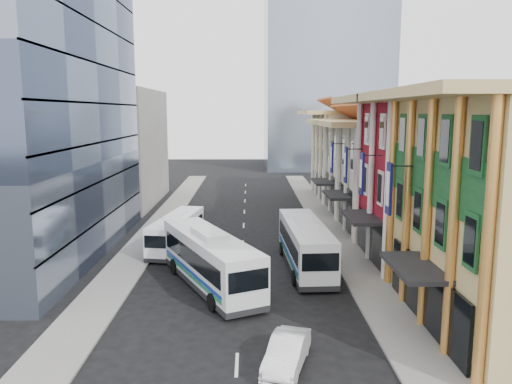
{
  "coord_description": "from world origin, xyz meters",
  "views": [
    {
      "loc": [
        0.59,
        -20.11,
        11.37
      ],
      "look_at": [
        1.15,
        21.71,
        4.6
      ],
      "focal_mm": 35.0,
      "sensor_mm": 36.0,
      "label": 1
    }
  ],
  "objects_px": {
    "shophouse_tan": "(508,216)",
    "sedan_right": "(287,352)",
    "bus_left_near": "(210,258)",
    "bus_left_far": "(177,231)",
    "office_tower": "(17,63)",
    "bus_right": "(305,243)"
  },
  "relations": [
    {
      "from": "bus_left_near",
      "to": "bus_left_far",
      "type": "distance_m",
      "value": 9.93
    },
    {
      "from": "shophouse_tan",
      "to": "office_tower",
      "type": "bearing_deg",
      "value": 155.7
    },
    {
      "from": "shophouse_tan",
      "to": "sedan_right",
      "type": "xyz_separation_m",
      "value": [
        -11.74,
        -4.2,
        -5.3
      ]
    },
    {
      "from": "bus_right",
      "to": "office_tower",
      "type": "bearing_deg",
      "value": 167.11
    },
    {
      "from": "shophouse_tan",
      "to": "bus_left_far",
      "type": "relative_size",
      "value": 1.47
    },
    {
      "from": "shophouse_tan",
      "to": "bus_right",
      "type": "bearing_deg",
      "value": 132.38
    },
    {
      "from": "shophouse_tan",
      "to": "sedan_right",
      "type": "height_order",
      "value": "shophouse_tan"
    },
    {
      "from": "shophouse_tan",
      "to": "bus_left_far",
      "type": "distance_m",
      "value": 25.33
    },
    {
      "from": "bus_left_far",
      "to": "sedan_right",
      "type": "xyz_separation_m",
      "value": [
        7.76,
        -19.75,
        -0.82
      ]
    },
    {
      "from": "shophouse_tan",
      "to": "office_tower",
      "type": "distance_m",
      "value": 35.19
    },
    {
      "from": "office_tower",
      "to": "sedan_right",
      "type": "xyz_separation_m",
      "value": [
        19.26,
        -18.2,
        -14.3
      ]
    },
    {
      "from": "bus_right",
      "to": "shophouse_tan",
      "type": "bearing_deg",
      "value": -50.61
    },
    {
      "from": "sedan_right",
      "to": "shophouse_tan",
      "type": "bearing_deg",
      "value": 36.33
    },
    {
      "from": "sedan_right",
      "to": "bus_right",
      "type": "bearing_deg",
      "value": 97.13
    },
    {
      "from": "bus_left_near",
      "to": "sedan_right",
      "type": "distance_m",
      "value": 11.36
    },
    {
      "from": "office_tower",
      "to": "bus_right",
      "type": "xyz_separation_m",
      "value": [
        21.68,
        -3.78,
        -13.16
      ]
    },
    {
      "from": "shophouse_tan",
      "to": "bus_left_far",
      "type": "xyz_separation_m",
      "value": [
        -19.5,
        15.54,
        -4.48
      ]
    },
    {
      "from": "shophouse_tan",
      "to": "bus_left_near",
      "type": "relative_size",
      "value": 1.17
    },
    {
      "from": "office_tower",
      "to": "bus_right",
      "type": "distance_m",
      "value": 25.64
    },
    {
      "from": "bus_right",
      "to": "bus_left_far",
      "type": "bearing_deg",
      "value": 149.38
    },
    {
      "from": "bus_left_near",
      "to": "sedan_right",
      "type": "xyz_separation_m",
      "value": [
        4.26,
        -10.47,
        -1.21
      ]
    },
    {
      "from": "bus_right",
      "to": "sedan_right",
      "type": "distance_m",
      "value": 14.67
    }
  ]
}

